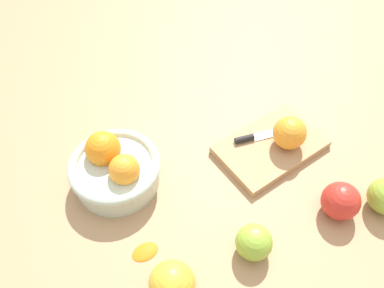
{
  "coord_description": "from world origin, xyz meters",
  "views": [
    {
      "loc": [
        -0.28,
        -0.38,
        0.72
      ],
      "look_at": [
        -0.01,
        0.09,
        0.04
      ],
      "focal_mm": 37.58,
      "sensor_mm": 36.0,
      "label": 1
    }
  ],
  "objects": [
    {
      "name": "ground_plane",
      "position": [
        0.0,
        0.0,
        0.0
      ],
      "size": [
        2.4,
        2.4,
        0.0
      ],
      "primitive_type": "plane",
      "color": "tan"
    },
    {
      "name": "cutting_board",
      "position": [
        0.15,
        0.02,
        0.01
      ],
      "size": [
        0.25,
        0.17,
        0.02
      ],
      "primitive_type": "cube",
      "rotation": [
        0.0,
        0.0,
        0.09
      ],
      "color": "tan",
      "rests_on": "ground_plane"
    },
    {
      "name": "knife",
      "position": [
        0.14,
        0.05,
        0.02
      ],
      "size": [
        0.15,
        0.05,
        0.01
      ],
      "color": "silver",
      "rests_on": "cutting_board"
    },
    {
      "name": "apple_front_center",
      "position": [
        -0.03,
        -0.16,
        0.03
      ],
      "size": [
        0.07,
        0.07,
        0.07
      ],
      "primitive_type": "sphere",
      "color": "#8EB738",
      "rests_on": "ground_plane"
    },
    {
      "name": "apple_front_left",
      "position": [
        -0.19,
        -0.16,
        0.04
      ],
      "size": [
        0.08,
        0.08,
        0.08
      ],
      "primitive_type": "sphere",
      "color": "gold",
      "rests_on": "ground_plane"
    },
    {
      "name": "orange_on_board",
      "position": [
        0.18,
        0.0,
        0.06
      ],
      "size": [
        0.07,
        0.07,
        0.07
      ],
      "primitive_type": "sphere",
      "color": "orange",
      "rests_on": "cutting_board"
    },
    {
      "name": "bowl",
      "position": [
        -0.18,
        0.11,
        0.04
      ],
      "size": [
        0.19,
        0.19,
        0.11
      ],
      "color": "beige",
      "rests_on": "ground_plane"
    },
    {
      "name": "apple_front_right",
      "position": [
        0.17,
        -0.18,
        0.04
      ],
      "size": [
        0.08,
        0.08,
        0.08
      ],
      "primitive_type": "sphere",
      "color": "red",
      "rests_on": "ground_plane"
    },
    {
      "name": "citrus_peel",
      "position": [
        -0.2,
        -0.06,
        0.0
      ],
      "size": [
        0.05,
        0.04,
        0.01
      ],
      "primitive_type": "ellipsoid",
      "rotation": [
        0.0,
        0.0,
        0.01
      ],
      "color": "orange",
      "rests_on": "ground_plane"
    }
  ]
}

